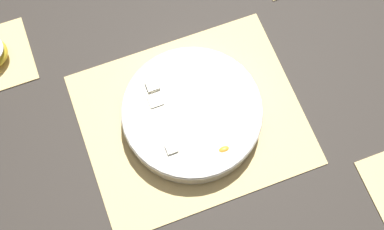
{
  "coord_description": "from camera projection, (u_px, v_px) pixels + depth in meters",
  "views": [
    {
      "loc": [
        -0.14,
        -0.36,
        1.06
      ],
      "look_at": [
        0.0,
        0.0,
        0.03
      ],
      "focal_mm": 50.0,
      "sensor_mm": 36.0,
      "label": 1
    }
  ],
  "objects": [
    {
      "name": "ground_plane",
      "position": [
        192.0,
        119.0,
        1.13
      ],
      "size": [
        6.0,
        6.0,
        0.0
      ],
      "primitive_type": "plane",
      "color": "#2D2823"
    },
    {
      "name": "fruit_salad_bowl",
      "position": [
        192.0,
        114.0,
        1.09
      ],
      "size": [
        0.29,
        0.29,
        0.06
      ],
      "color": "silver",
      "rests_on": "bamboo_mat_center"
    },
    {
      "name": "bamboo_mat_center",
      "position": [
        192.0,
        119.0,
        1.13
      ],
      "size": [
        0.45,
        0.38,
        0.01
      ],
      "color": "#D6B775",
      "rests_on": "ground_plane"
    }
  ]
}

